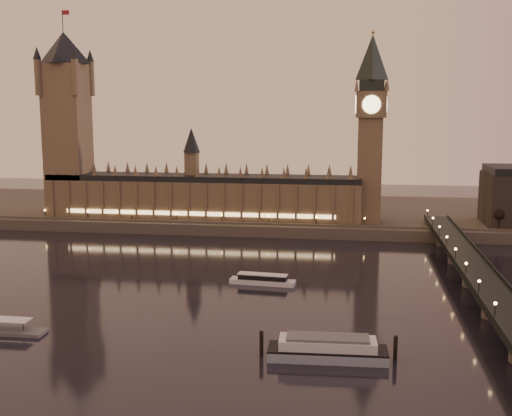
{
  "coord_description": "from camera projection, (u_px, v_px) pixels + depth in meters",
  "views": [
    {
      "loc": [
        43.16,
        -235.09,
        70.47
      ],
      "look_at": [
        3.68,
        35.0,
        26.73
      ],
      "focal_mm": 45.0,
      "sensor_mm": 36.0,
      "label": 1
    }
  ],
  "objects": [
    {
      "name": "big_ben",
      "position": [
        371.0,
        118.0,
        347.38
      ],
      "size": [
        17.68,
        17.68,
        104.0
      ],
      "color": "brown",
      "rests_on": "ground"
    },
    {
      "name": "palace_of_westminster",
      "position": [
        202.0,
        191.0,
        367.51
      ],
      "size": [
        180.0,
        26.62,
        52.0
      ],
      "color": "brown",
      "rests_on": "ground"
    },
    {
      "name": "bare_tree_0",
      "position": [
        499.0,
        213.0,
        333.85
      ],
      "size": [
        5.84,
        5.84,
        11.87
      ],
      "color": "black",
      "rests_on": "ground"
    },
    {
      "name": "ground",
      "position": [
        233.0,
        290.0,
        247.0
      ],
      "size": [
        700.0,
        700.0,
        0.0
      ],
      "primitive_type": "plane",
      "color": "black",
      "rests_on": "ground"
    },
    {
      "name": "cruise_boat_a",
      "position": [
        263.0,
        280.0,
        255.35
      ],
      "size": [
        26.59,
        8.03,
        4.19
      ],
      "rotation": [
        0.0,
        0.0,
        -0.09
      ],
      "color": "silver",
      "rests_on": "ground"
    },
    {
      "name": "far_embankment",
      "position": [
        327.0,
        214.0,
        403.45
      ],
      "size": [
        560.0,
        130.0,
        6.0
      ],
      "primitive_type": "cube",
      "color": "#423D35",
      "rests_on": "ground"
    },
    {
      "name": "victoria_tower",
      "position": [
        67.0,
        114.0,
        371.95
      ],
      "size": [
        31.68,
        31.68,
        118.0
      ],
      "color": "brown",
      "rests_on": "ground"
    },
    {
      "name": "moored_barge",
      "position": [
        328.0,
        349.0,
        179.71
      ],
      "size": [
        38.68,
        10.78,
        7.1
      ],
      "rotation": [
        0.0,
        0.0,
        0.04
      ],
      "color": "#8899AD",
      "rests_on": "ground"
    },
    {
      "name": "westminster_bridge",
      "position": [
        481.0,
        286.0,
        233.04
      ],
      "size": [
        13.2,
        260.0,
        15.3
      ],
      "color": "black",
      "rests_on": "ground"
    }
  ]
}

